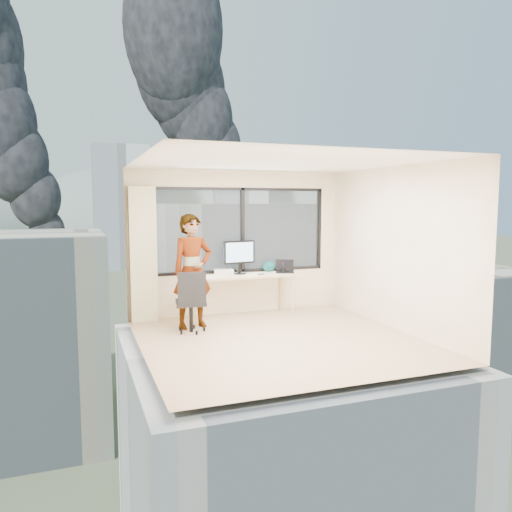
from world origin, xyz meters
name	(u,v)px	position (x,y,z in m)	size (l,w,h in m)	color
floor	(279,340)	(0.00, 0.00, 0.00)	(4.00, 4.00, 0.01)	tan
ceiling	(280,162)	(0.00, 0.00, 2.60)	(4.00, 4.00, 0.01)	white
wall_front	(352,270)	(0.00, -2.00, 1.30)	(4.00, 0.01, 2.60)	beige
wall_left	(140,258)	(-2.00, 0.00, 1.30)	(0.01, 4.00, 2.60)	beige
wall_right	(395,248)	(2.00, 0.00, 1.30)	(0.01, 4.00, 2.60)	beige
window_wall	(240,230)	(0.05, 2.00, 1.52)	(3.30, 0.16, 1.55)	black
curtain	(143,255)	(-1.72, 1.88, 1.15)	(0.45, 0.14, 2.30)	#F7EFC1
desk	(243,295)	(0.00, 1.66, 0.38)	(1.80, 0.60, 0.75)	beige
chair	(191,301)	(-1.13, 0.89, 0.50)	(0.51, 0.51, 1.00)	black
person	(192,271)	(-1.03, 1.17, 0.92)	(0.67, 0.44, 1.85)	#2D2D33
monitor	(239,257)	(-0.03, 1.79, 1.06)	(0.61, 0.13, 0.61)	black
game_console	(223,271)	(-0.30, 1.92, 0.79)	(0.34, 0.29, 0.08)	white
laptop	(285,267)	(0.80, 1.63, 0.86)	(0.33, 0.35, 0.21)	black
cellphone	(261,274)	(0.31, 1.57, 0.76)	(0.12, 0.05, 0.01)	black
pen_cup	(283,271)	(0.74, 1.57, 0.80)	(0.08, 0.08, 0.10)	black
handbag	(269,266)	(0.58, 1.87, 0.85)	(0.25, 0.13, 0.19)	#0B3F44
exterior_ground	(89,269)	(0.00, 120.00, -14.00)	(400.00, 400.00, 0.04)	#515B3D
near_bldg_b	(240,287)	(12.00, 38.00, -6.00)	(14.00, 13.00, 16.00)	white
near_bldg_c	(463,325)	(30.00, 28.00, -9.00)	(12.00, 10.00, 10.00)	beige
far_tower_b	(121,208)	(8.00, 120.00, 1.00)	(13.00, 13.00, 30.00)	silver
far_tower_c	(237,213)	(45.00, 140.00, -1.00)	(15.00, 15.00, 26.00)	silver
hill_b	(232,227)	(100.00, 320.00, -14.00)	(300.00, 220.00, 96.00)	slate
tree_b	(217,418)	(4.00, 18.00, -9.50)	(7.60, 7.60, 9.00)	#224818
tree_c	(322,306)	(22.00, 40.00, -9.00)	(8.40, 8.40, 10.00)	#224818
smoke_plume_a	(42,73)	(-10.00, 150.00, 39.00)	(40.00, 24.00, 90.00)	black
smoke_plume_b	(238,136)	(55.00, 170.00, 27.00)	(30.00, 18.00, 70.00)	black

